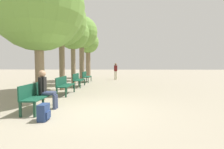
{
  "coord_description": "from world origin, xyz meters",
  "views": [
    {
      "loc": [
        0.89,
        -5.32,
        1.47
      ],
      "look_at": [
        0.52,
        5.47,
        0.81
      ],
      "focal_mm": 28.0,
      "sensor_mm": 36.0,
      "label": 1
    }
  ],
  "objects_px": {
    "tree_row_1": "(61,21)",
    "pedestrian_near": "(116,70)",
    "tree_row_0": "(38,5)",
    "tree_row_3": "(82,33)",
    "backpack": "(44,112)",
    "tree_row_4": "(88,43)",
    "tree_row_2": "(73,34)",
    "bench_row_1": "(64,84)",
    "bench_row_0": "(36,95)",
    "bench_row_2": "(78,79)",
    "bench_row_3": "(86,76)",
    "person_seated": "(46,88)"
  },
  "relations": [
    {
      "from": "pedestrian_near",
      "to": "bench_row_1",
      "type": "bearing_deg",
      "value": -106.35
    },
    {
      "from": "bench_row_3",
      "to": "tree_row_0",
      "type": "bearing_deg",
      "value": -94.79
    },
    {
      "from": "tree_row_0",
      "to": "bench_row_0",
      "type": "bearing_deg",
      "value": -69.46
    },
    {
      "from": "tree_row_2",
      "to": "pedestrian_near",
      "type": "distance_m",
      "value": 5.68
    },
    {
      "from": "bench_row_0",
      "to": "tree_row_1",
      "type": "height_order",
      "value": "tree_row_1"
    },
    {
      "from": "bench_row_2",
      "to": "tree_row_1",
      "type": "relative_size",
      "value": 0.29
    },
    {
      "from": "backpack",
      "to": "tree_row_2",
      "type": "bearing_deg",
      "value": 98.99
    },
    {
      "from": "bench_row_3",
      "to": "pedestrian_near",
      "type": "height_order",
      "value": "pedestrian_near"
    },
    {
      "from": "bench_row_0",
      "to": "tree_row_1",
      "type": "distance_m",
      "value": 5.58
    },
    {
      "from": "tree_row_2",
      "to": "tree_row_4",
      "type": "distance_m",
      "value": 6.16
    },
    {
      "from": "bench_row_3",
      "to": "tree_row_4",
      "type": "bearing_deg",
      "value": 97.56
    },
    {
      "from": "bench_row_0",
      "to": "pedestrian_near",
      "type": "xyz_separation_m",
      "value": [
        2.36,
        10.91,
        0.39
      ]
    },
    {
      "from": "bench_row_1",
      "to": "tree_row_4",
      "type": "distance_m",
      "value": 10.67
    },
    {
      "from": "bench_row_0",
      "to": "bench_row_1",
      "type": "relative_size",
      "value": 1.0
    },
    {
      "from": "bench_row_2",
      "to": "tree_row_0",
      "type": "xyz_separation_m",
      "value": [
        -0.59,
        -4.16,
        3.3
      ]
    },
    {
      "from": "bench_row_0",
      "to": "tree_row_1",
      "type": "xyz_separation_m",
      "value": [
        -0.59,
        4.41,
        3.36
      ]
    },
    {
      "from": "bench_row_3",
      "to": "tree_row_2",
      "type": "bearing_deg",
      "value": -108.94
    },
    {
      "from": "bench_row_1",
      "to": "tree_row_2",
      "type": "distance_m",
      "value": 5.1
    },
    {
      "from": "tree_row_2",
      "to": "tree_row_3",
      "type": "bearing_deg",
      "value": 90.0
    },
    {
      "from": "tree_row_3",
      "to": "bench_row_0",
      "type": "bearing_deg",
      "value": -86.57
    },
    {
      "from": "tree_row_1",
      "to": "person_seated",
      "type": "xyz_separation_m",
      "value": [
        0.82,
        -4.21,
        -3.19
      ]
    },
    {
      "from": "backpack",
      "to": "tree_row_1",
      "type": "bearing_deg",
      "value": 103.01
    },
    {
      "from": "bench_row_1",
      "to": "tree_row_0",
      "type": "relative_size",
      "value": 0.27
    },
    {
      "from": "bench_row_1",
      "to": "tree_row_0",
      "type": "bearing_deg",
      "value": -114.48
    },
    {
      "from": "tree_row_1",
      "to": "bench_row_3",
      "type": "bearing_deg",
      "value": 82.01
    },
    {
      "from": "backpack",
      "to": "pedestrian_near",
      "type": "relative_size",
      "value": 0.28
    },
    {
      "from": "tree_row_1",
      "to": "pedestrian_near",
      "type": "xyz_separation_m",
      "value": [
        2.95,
        6.51,
        -2.98
      ]
    },
    {
      "from": "tree_row_0",
      "to": "tree_row_4",
      "type": "height_order",
      "value": "tree_row_0"
    },
    {
      "from": "tree_row_0",
      "to": "bench_row_2",
      "type": "bearing_deg",
      "value": 81.94
    },
    {
      "from": "bench_row_0",
      "to": "bench_row_2",
      "type": "relative_size",
      "value": 1.0
    },
    {
      "from": "tree_row_4",
      "to": "backpack",
      "type": "distance_m",
      "value": 14.5
    },
    {
      "from": "bench_row_3",
      "to": "tree_row_2",
      "type": "relative_size",
      "value": 0.32
    },
    {
      "from": "bench_row_1",
      "to": "tree_row_3",
      "type": "xyz_separation_m",
      "value": [
        -0.59,
        6.98,
        3.65
      ]
    },
    {
      "from": "tree_row_0",
      "to": "tree_row_3",
      "type": "bearing_deg",
      "value": 90.0
    },
    {
      "from": "bench_row_1",
      "to": "tree_row_3",
      "type": "relative_size",
      "value": 0.28
    },
    {
      "from": "tree_row_2",
      "to": "bench_row_1",
      "type": "bearing_deg",
      "value": -81.65
    },
    {
      "from": "tree_row_0",
      "to": "tree_row_3",
      "type": "height_order",
      "value": "tree_row_0"
    },
    {
      "from": "tree_row_2",
      "to": "tree_row_4",
      "type": "bearing_deg",
      "value": 90.0
    },
    {
      "from": "tree_row_2",
      "to": "person_seated",
      "type": "relative_size",
      "value": 3.77
    },
    {
      "from": "bench_row_3",
      "to": "tree_row_4",
      "type": "height_order",
      "value": "tree_row_4"
    },
    {
      "from": "tree_row_4",
      "to": "person_seated",
      "type": "bearing_deg",
      "value": -86.35
    },
    {
      "from": "bench_row_0",
      "to": "backpack",
      "type": "bearing_deg",
      "value": -56.37
    },
    {
      "from": "tree_row_1",
      "to": "pedestrian_near",
      "type": "distance_m",
      "value": 7.74
    },
    {
      "from": "bench_row_3",
      "to": "tree_row_1",
      "type": "bearing_deg",
      "value": -97.99
    },
    {
      "from": "bench_row_1",
      "to": "tree_row_3",
      "type": "bearing_deg",
      "value": 94.83
    },
    {
      "from": "bench_row_0",
      "to": "pedestrian_near",
      "type": "relative_size",
      "value": 1.0
    },
    {
      "from": "tree_row_3",
      "to": "person_seated",
      "type": "relative_size",
      "value": 4.42
    },
    {
      "from": "tree_row_0",
      "to": "tree_row_4",
      "type": "xyz_separation_m",
      "value": [
        0.0,
        11.48,
        -0.19
      ]
    },
    {
      "from": "bench_row_2",
      "to": "bench_row_3",
      "type": "bearing_deg",
      "value": 90.0
    },
    {
      "from": "bench_row_3",
      "to": "pedestrian_near",
      "type": "distance_m",
      "value": 3.32
    }
  ]
}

